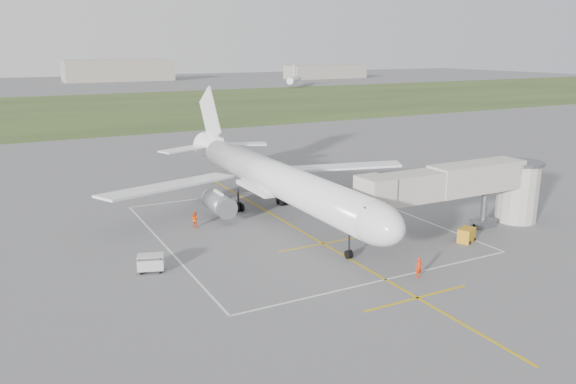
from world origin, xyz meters
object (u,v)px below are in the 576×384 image
gpu_unit (467,235)px  jet_bridge (471,187)px  ramp_worker_wing (195,219)px  airliner (274,179)px  ramp_worker_nose (419,268)px  baggage_cart (151,263)px

gpu_unit → jet_bridge: bearing=19.8°
jet_bridge → ramp_worker_wing: 29.30m
airliner → gpu_unit: (12.91, -16.93, -3.70)m
airliner → ramp_worker_nose: size_ratio=26.30×
airliner → ramp_worker_wing: airliner is taller
baggage_cart → ramp_worker_nose: 22.86m
gpu_unit → ramp_worker_wing: size_ratio=1.27×
jet_bridge → gpu_unit: jet_bridge is taller
jet_bridge → ramp_worker_nose: bearing=-150.2°
ramp_worker_wing → ramp_worker_nose: bearing=177.8°
airliner → jet_bridge: size_ratio=2.00×
ramp_worker_nose → ramp_worker_wing: bearing=120.8°
jet_bridge → gpu_unit: size_ratio=10.64×
airliner → ramp_worker_wing: bearing=178.6°
jet_bridge → ramp_worker_nose: (-13.01, -7.45, -3.86)m
jet_bridge → baggage_cart: jet_bridge is taller
gpu_unit → ramp_worker_nose: ramp_worker_nose is taller
baggage_cart → ramp_worker_wing: ramp_worker_wing is taller
gpu_unit → ramp_worker_wing: ramp_worker_wing is taller
baggage_cart → ramp_worker_nose: size_ratio=1.41×
gpu_unit → ramp_worker_nose: (-10.20, -4.76, 0.20)m
baggage_cart → ramp_worker_nose: ramp_worker_nose is taller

